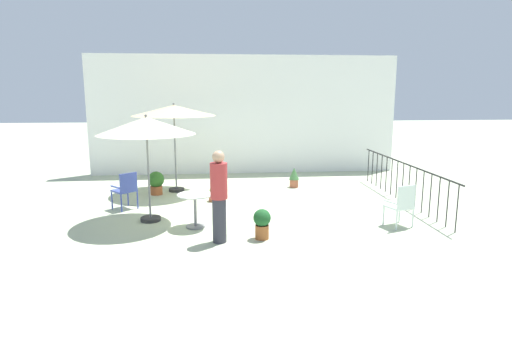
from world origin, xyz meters
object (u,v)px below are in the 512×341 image
(potted_plant_0, at_px, (214,188))
(standing_person, at_px, (219,195))
(patio_chair_0, at_px, (402,203))
(patio_chair_1, at_px, (126,188))
(patio_umbrella_0, at_px, (174,111))
(potted_plant_1, at_px, (156,182))
(cafe_table_0, at_px, (195,204))
(patio_umbrella_1, at_px, (146,127))
(potted_plant_2, at_px, (294,177))
(potted_plant_3, at_px, (262,222))

(potted_plant_0, distance_m, standing_person, 3.11)
(patio_chair_0, distance_m, patio_chair_1, 6.30)
(patio_umbrella_0, xyz_separation_m, potted_plant_0, (1.08, -1.23, -1.93))
(potted_plant_1, xyz_separation_m, standing_person, (1.70, -3.93, 0.55))
(patio_umbrella_0, height_order, standing_person, patio_umbrella_0)
(patio_umbrella_0, bearing_deg, patio_chair_0, -37.06)
(patio_umbrella_0, xyz_separation_m, cafe_table_0, (0.69, -3.35, -1.77))
(standing_person, bearing_deg, patio_chair_1, 131.87)
(patio_umbrella_1, distance_m, cafe_table_0, 1.95)
(potted_plant_0, relative_size, potted_plant_2, 1.14)
(patio_umbrella_0, xyz_separation_m, potted_plant_1, (-0.51, -0.36, -1.91))
(standing_person, bearing_deg, cafe_table_0, 117.74)
(patio_umbrella_1, xyz_separation_m, potted_plant_2, (3.75, 2.97, -1.75))
(potted_plant_0, height_order, potted_plant_3, potted_plant_0)
(patio_umbrella_0, height_order, potted_plant_3, patio_umbrella_0)
(cafe_table_0, xyz_separation_m, potted_plant_2, (2.74, 3.52, -0.18))
(patio_umbrella_1, distance_m, patio_chair_1, 1.96)
(cafe_table_0, bearing_deg, potted_plant_0, 79.64)
(patio_chair_1, bearing_deg, standing_person, -48.13)
(potted_plant_3, bearing_deg, potted_plant_2, 71.81)
(patio_umbrella_1, height_order, cafe_table_0, patio_umbrella_1)
(patio_chair_0, xyz_separation_m, potted_plant_0, (-3.90, 2.53, -0.18))
(patio_chair_1, height_order, potted_plant_3, patio_chair_1)
(potted_plant_1, bearing_deg, patio_umbrella_1, -85.35)
(patio_umbrella_1, relative_size, standing_person, 1.34)
(potted_plant_1, distance_m, standing_person, 4.32)
(potted_plant_0, xyz_separation_m, potted_plant_1, (-1.59, 0.87, 0.02))
(potted_plant_3, distance_m, standing_person, 1.01)
(patio_chair_0, bearing_deg, patio_chair_1, 162.14)
(patio_umbrella_0, relative_size, potted_plant_1, 3.88)
(patio_umbrella_0, relative_size, patio_chair_0, 2.73)
(patio_chair_1, bearing_deg, patio_umbrella_1, -54.26)
(patio_umbrella_1, bearing_deg, potted_plant_0, 48.44)
(patio_chair_1, relative_size, potted_plant_3, 1.54)
(patio_umbrella_1, xyz_separation_m, potted_plant_0, (1.40, 1.57, -1.73))
(cafe_table_0, relative_size, potted_plant_0, 1.09)
(cafe_table_0, height_order, potted_plant_0, cafe_table_0)
(potted_plant_0, bearing_deg, patio_chair_0, -32.95)
(potted_plant_1, height_order, potted_plant_2, potted_plant_1)
(patio_chair_0, distance_m, standing_person, 3.85)
(standing_person, bearing_deg, patio_umbrella_1, 135.38)
(potted_plant_1, relative_size, potted_plant_2, 1.09)
(patio_umbrella_1, distance_m, potted_plant_2, 5.10)
(potted_plant_1, bearing_deg, cafe_table_0, -68.01)
(patio_chair_1, bearing_deg, potted_plant_3, -38.02)
(patio_chair_1, xyz_separation_m, potted_plant_2, (4.45, 1.99, -0.21))
(patio_chair_0, distance_m, potted_plant_1, 6.46)
(patio_umbrella_0, relative_size, potted_plant_3, 4.23)
(patio_chair_0, height_order, potted_plant_3, patio_chair_0)
(patio_umbrella_0, bearing_deg, cafe_table_0, -78.29)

